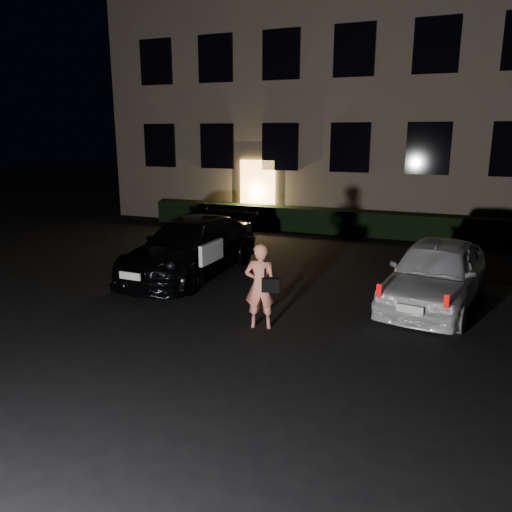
% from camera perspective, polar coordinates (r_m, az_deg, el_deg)
% --- Properties ---
extents(ground, '(80.00, 80.00, 0.00)m').
position_cam_1_polar(ground, '(8.54, -5.48, -10.43)').
color(ground, black).
rests_on(ground, ground).
extents(building, '(20.00, 8.11, 12.00)m').
position_cam_1_polar(building, '(22.31, 13.29, 19.96)').
color(building, '#776755').
rests_on(building, ground).
extents(hedge, '(15.00, 0.70, 0.85)m').
position_cam_1_polar(hedge, '(18.03, 10.05, 3.84)').
color(hedge, black).
rests_on(hedge, ground).
extents(sedan, '(2.13, 4.97, 1.40)m').
position_cam_1_polar(sedan, '(12.70, -7.40, 1.01)').
color(sedan, black).
rests_on(sedan, ground).
extents(hatch, '(2.27, 4.29, 1.39)m').
position_cam_1_polar(hatch, '(10.95, 19.84, -1.83)').
color(hatch, white).
rests_on(hatch, ground).
extents(man, '(0.73, 0.52, 1.60)m').
position_cam_1_polar(man, '(9.10, 0.56, -3.42)').
color(man, '#FA866E').
rests_on(man, ground).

